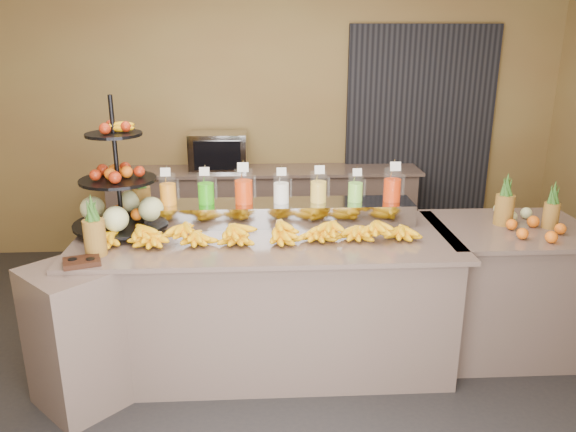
{
  "coord_description": "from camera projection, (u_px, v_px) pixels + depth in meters",
  "views": [
    {
      "loc": [
        -0.04,
        -3.18,
        2.2
      ],
      "look_at": [
        0.14,
        0.3,
        1.07
      ],
      "focal_mm": 35.0,
      "sensor_mm": 36.0,
      "label": 1
    }
  ],
  "objects": [
    {
      "name": "ground",
      "position": [
        269.0,
        384.0,
        3.7
      ],
      "size": [
        6.0,
        6.0,
        0.0
      ],
      "primitive_type": "plane",
      "color": "black",
      "rests_on": "ground"
    },
    {
      "name": "room_envelope",
      "position": [
        291.0,
        84.0,
        3.88
      ],
      "size": [
        6.04,
        5.02,
        2.82
      ],
      "color": "brown",
      "rests_on": "ground"
    },
    {
      "name": "buffet_counter",
      "position": [
        250.0,
        303.0,
        3.8
      ],
      "size": [
        2.75,
        1.25,
        0.93
      ],
      "color": "gray",
      "rests_on": "ground"
    },
    {
      "name": "right_counter",
      "position": [
        504.0,
        288.0,
        4.02
      ],
      "size": [
        1.08,
        0.88,
        0.93
      ],
      "color": "gray",
      "rests_on": "ground"
    },
    {
      "name": "back_ledge",
      "position": [
        264.0,
        214.0,
        5.69
      ],
      "size": [
        3.1,
        0.55,
        0.93
      ],
      "color": "gray",
      "rests_on": "ground"
    },
    {
      "name": "pitcher_tray",
      "position": [
        281.0,
        213.0,
        3.95
      ],
      "size": [
        1.85,
        0.3,
        0.15
      ],
      "primitive_type": "cube",
      "color": "gray",
      "rests_on": "buffet_counter"
    },
    {
      "name": "juice_pitcher_orange_a",
      "position": [
        168.0,
        191.0,
        3.85
      ],
      "size": [
        0.12,
        0.12,
        0.28
      ],
      "color": "silver",
      "rests_on": "pitcher_tray"
    },
    {
      "name": "juice_pitcher_green",
      "position": [
        206.0,
        190.0,
        3.87
      ],
      "size": [
        0.12,
        0.12,
        0.28
      ],
      "color": "silver",
      "rests_on": "pitcher_tray"
    },
    {
      "name": "juice_pitcher_orange_b",
      "position": [
        244.0,
        188.0,
        3.88
      ],
      "size": [
        0.13,
        0.13,
        0.31
      ],
      "color": "silver",
      "rests_on": "pitcher_tray"
    },
    {
      "name": "juice_pitcher_milk",
      "position": [
        281.0,
        190.0,
        3.89
      ],
      "size": [
        0.11,
        0.12,
        0.27
      ],
      "color": "silver",
      "rests_on": "pitcher_tray"
    },
    {
      "name": "juice_pitcher_lemon",
      "position": [
        318.0,
        189.0,
        3.91
      ],
      "size": [
        0.12,
        0.12,
        0.28
      ],
      "color": "silver",
      "rests_on": "pitcher_tray"
    },
    {
      "name": "juice_pitcher_lime",
      "position": [
        355.0,
        189.0,
        3.92
      ],
      "size": [
        0.11,
        0.11,
        0.26
      ],
      "color": "silver",
      "rests_on": "pitcher_tray"
    },
    {
      "name": "juice_pitcher_orange_c",
      "position": [
        392.0,
        187.0,
        3.93
      ],
      "size": [
        0.13,
        0.13,
        0.3
      ],
      "color": "silver",
      "rests_on": "pitcher_tray"
    },
    {
      "name": "banana_heap",
      "position": [
        259.0,
        229.0,
        3.6
      ],
      "size": [
        2.12,
        0.19,
        0.18
      ],
      "color": "yellow",
      "rests_on": "buffet_counter"
    },
    {
      "name": "fruit_stand",
      "position": [
        126.0,
        198.0,
        3.75
      ],
      "size": [
        0.72,
        0.72,
        0.91
      ],
      "rotation": [
        0.0,
        0.0,
        -0.13
      ],
      "color": "black",
      "rests_on": "buffet_counter"
    },
    {
      "name": "condiment_caddy",
      "position": [
        82.0,
        262.0,
        3.25
      ],
      "size": [
        0.24,
        0.21,
        0.03
      ],
      "primitive_type": "cube",
      "rotation": [
        0.0,
        0.0,
        0.34
      ],
      "color": "black",
      "rests_on": "buffet_counter"
    },
    {
      "name": "pineapple_left_a",
      "position": [
        94.0,
        233.0,
        3.35
      ],
      "size": [
        0.13,
        0.13,
        0.38
      ],
      "rotation": [
        0.0,
        0.0,
        -0.26
      ],
      "color": "brown",
      "rests_on": "buffet_counter"
    },
    {
      "name": "pineapple_left_b",
      "position": [
        142.0,
        199.0,
        4.0
      ],
      "size": [
        0.13,
        0.13,
        0.4
      ],
      "rotation": [
        0.0,
        0.0,
        -0.35
      ],
      "color": "brown",
      "rests_on": "buffet_counter"
    },
    {
      "name": "right_fruit_pile",
      "position": [
        530.0,
        221.0,
        3.8
      ],
      "size": [
        0.4,
        0.39,
        0.21
      ],
      "color": "brown",
      "rests_on": "right_counter"
    },
    {
      "name": "oven_warmer",
      "position": [
        219.0,
        151.0,
        5.47
      ],
      "size": [
        0.56,
        0.4,
        0.37
      ],
      "primitive_type": "cube",
      "rotation": [
        0.0,
        0.0,
        -0.03
      ],
      "color": "gray",
      "rests_on": "back_ledge"
    }
  ]
}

